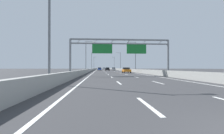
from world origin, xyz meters
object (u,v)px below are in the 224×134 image
object	(u,v)px
streetlamp_left_near	(52,19)
sign_gantry	(120,47)
black_car	(107,69)
streetlamp_left_distant	(94,62)
orange_car	(126,70)
streetlamp_left_far	(92,60)
green_car	(99,69)
blue_car	(100,69)
white_car	(104,68)
streetlamp_right_near	(223,23)
streetlamp_right_distant	(114,62)
silver_car	(114,69)
streetlamp_right_mid	(135,55)
streetlamp_right_far	(120,60)
streetlamp_left_mid	(87,55)

from	to	relation	value
streetlamp_left_near	sign_gantry	bearing A→B (deg)	62.35
sign_gantry	black_car	bearing A→B (deg)	89.88
streetlamp_left_distant	orange_car	size ratio (longest dim) A/B	2.20
streetlamp_left_far	green_car	xyz separation A→B (m)	(3.94, 0.71, -4.62)
black_car	blue_car	bearing A→B (deg)	116.58
orange_car	white_car	bearing A→B (deg)	92.15
streetlamp_right_near	streetlamp_right_distant	world-z (taller)	same
green_car	silver_car	size ratio (longest dim) A/B	0.99
streetlamp_left_distant	black_car	distance (m)	50.33
black_car	streetlamp_right_mid	bearing A→B (deg)	-73.47
silver_car	streetlamp_left_near	bearing A→B (deg)	-98.98
green_car	streetlamp_left_far	bearing A→B (deg)	-169.79
streetlamp_right_mid	green_car	bearing A→B (deg)	106.15
white_car	black_car	bearing A→B (deg)	-90.08
orange_car	silver_car	xyz separation A→B (m)	(-0.03, 40.03, 0.03)
sign_gantry	streetlamp_left_near	world-z (taller)	streetlamp_left_near
silver_car	white_car	bearing A→B (deg)	93.75
streetlamp_right_near	streetlamp_right_far	size ratio (longest dim) A/B	1.00
black_car	blue_car	distance (m)	7.94
orange_car	blue_car	size ratio (longest dim) A/B	0.98
sign_gantry	streetlamp_right_distant	world-z (taller)	streetlamp_right_distant
streetlamp_right_mid	streetlamp_left_distant	world-z (taller)	same
black_car	white_car	bearing A→B (deg)	89.92
black_car	silver_car	world-z (taller)	black_car
black_car	streetlamp_left_near	bearing A→B (deg)	-96.92
sign_gantry	black_car	distance (m)	48.12
streetlamp_left_near	streetlamp_left_distant	size ratio (longest dim) A/B	1.00
streetlamp_right_far	white_car	xyz separation A→B (m)	(-7.31, 47.86, -4.65)
streetlamp_right_near	silver_car	distance (m)	70.24
streetlamp_left_mid	streetlamp_right_far	world-z (taller)	same
sign_gantry	streetlamp_left_mid	bearing A→B (deg)	107.89
black_car	streetlamp_right_far	bearing A→B (deg)	59.03
green_car	blue_car	xyz separation A→B (m)	(0.05, -5.93, -0.02)
sign_gantry	streetlamp_left_far	world-z (taller)	streetlamp_left_far
streetlamp_left_near	black_car	bearing A→B (deg)	83.08
sign_gantry	streetlamp_left_far	bearing A→B (deg)	97.03
streetlamp_right_mid	streetlamp_left_far	size ratio (longest dim) A/B	1.00
black_car	blue_car	world-z (taller)	black_car
black_car	streetlamp_left_far	bearing A→B (deg)	121.46
sign_gantry	silver_car	xyz separation A→B (m)	(3.62, 55.79, -4.09)
white_car	streetlamp_left_near	bearing A→B (deg)	-93.56
streetlamp_right_distant	white_car	xyz separation A→B (m)	(-7.31, 10.63, -4.65)
streetlamp_left_far	green_car	distance (m)	6.12
streetlamp_right_distant	orange_car	bearing A→B (deg)	-92.69
green_car	streetlamp_left_near	bearing A→B (deg)	-93.00
streetlamp_left_distant	blue_car	world-z (taller)	streetlamp_left_distant
blue_car	streetlamp_right_near	bearing A→B (deg)	-81.02
black_car	streetlamp_right_distant	bearing A→B (deg)	81.51
sign_gantry	streetlamp_right_far	xyz separation A→B (m)	(7.49, 60.27, 0.55)
white_car	blue_car	bearing A→B (deg)	-93.92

